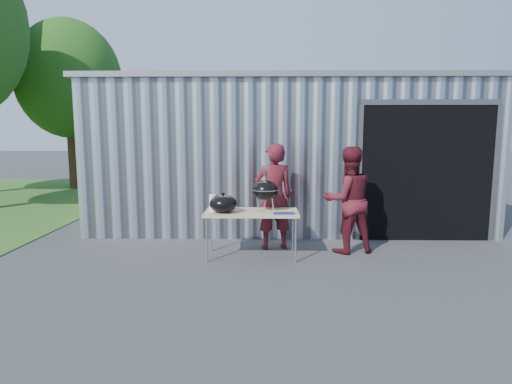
{
  "coord_description": "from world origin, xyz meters",
  "views": [
    {
      "loc": [
        0.28,
        -6.2,
        2.01
      ],
      "look_at": [
        0.17,
        0.67,
        1.05
      ],
      "focal_mm": 30.0,
      "sensor_mm": 36.0,
      "label": 1
    }
  ],
  "objects_px": {
    "kettle_grill": "(265,185)",
    "person_bystander": "(348,200)",
    "person_cook": "(274,197)",
    "folding_table": "(251,214)"
  },
  "relations": [
    {
      "from": "folding_table",
      "to": "kettle_grill",
      "type": "xyz_separation_m",
      "value": [
        0.22,
        0.05,
        0.46
      ]
    },
    {
      "from": "folding_table",
      "to": "person_cook",
      "type": "height_order",
      "value": "person_cook"
    },
    {
      "from": "person_cook",
      "to": "person_bystander",
      "type": "bearing_deg",
      "value": 157.26
    },
    {
      "from": "kettle_grill",
      "to": "person_cook",
      "type": "relative_size",
      "value": 0.51
    },
    {
      "from": "kettle_grill",
      "to": "person_bystander",
      "type": "distance_m",
      "value": 1.44
    },
    {
      "from": "kettle_grill",
      "to": "folding_table",
      "type": "bearing_deg",
      "value": -168.28
    },
    {
      "from": "person_cook",
      "to": "person_bystander",
      "type": "distance_m",
      "value": 1.26
    },
    {
      "from": "folding_table",
      "to": "person_bystander",
      "type": "relative_size",
      "value": 0.84
    },
    {
      "from": "kettle_grill",
      "to": "person_bystander",
      "type": "relative_size",
      "value": 0.53
    },
    {
      "from": "folding_table",
      "to": "person_cook",
      "type": "xyz_separation_m",
      "value": [
        0.37,
        0.52,
        0.21
      ]
    }
  ]
}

